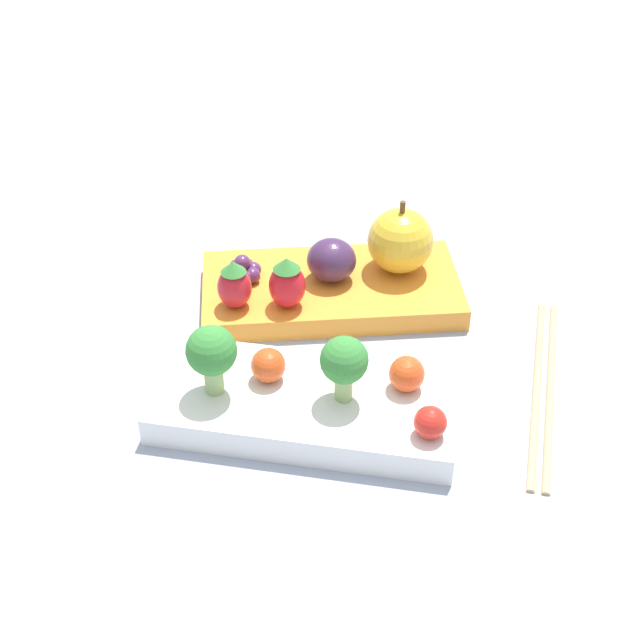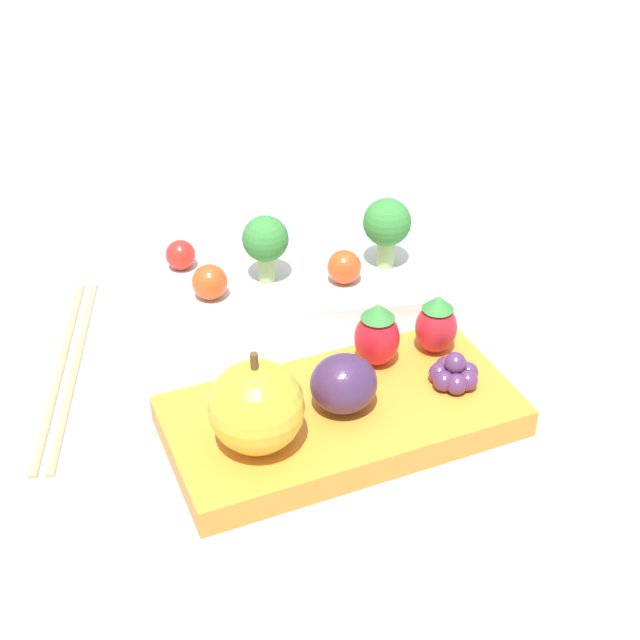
{
  "view_description": "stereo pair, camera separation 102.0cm",
  "coord_description": "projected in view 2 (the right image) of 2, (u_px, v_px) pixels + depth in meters",
  "views": [
    {
      "loc": [
        -0.02,
        0.53,
        0.45
      ],
      "look_at": [
        0.01,
        -0.0,
        0.03
      ],
      "focal_mm": 50.0,
      "sensor_mm": 36.0,
      "label": 1
    },
    {
      "loc": [
        -0.12,
        -0.48,
        0.37
      ],
      "look_at": [
        0.01,
        -0.0,
        0.03
      ],
      "focal_mm": 50.0,
      "sensor_mm": 36.0,
      "label": 2
    }
  ],
  "objects": [
    {
      "name": "ground_plane",
      "position": [
        311.0,
        358.0,
        0.62
      ],
      "size": [
        4.0,
        4.0,
        0.0
      ],
      "primitive_type": "plane",
      "color": "#939EB2"
    },
    {
      "name": "bento_box_savoury",
      "position": [
        303.0,
        290.0,
        0.67
      ],
      "size": [
        0.23,
        0.12,
        0.02
      ],
      "color": "white",
      "rests_on": "ground_plane"
    },
    {
      "name": "bento_box_fruit",
      "position": [
        341.0,
        416.0,
        0.55
      ],
      "size": [
        0.23,
        0.13,
        0.02
      ],
      "color": "orange",
      "rests_on": "ground_plane"
    },
    {
      "name": "broccoli_floret_0",
      "position": [
        266.0,
        241.0,
        0.64
      ],
      "size": [
        0.03,
        0.03,
        0.05
      ],
      "color": "#93B770",
      "rests_on": "bento_box_savoury"
    },
    {
      "name": "broccoli_floret_1",
      "position": [
        387.0,
        225.0,
        0.66
      ],
      "size": [
        0.04,
        0.04,
        0.05
      ],
      "color": "#93B770",
      "rests_on": "bento_box_savoury"
    },
    {
      "name": "cherry_tomato_0",
      "position": [
        210.0,
        282.0,
        0.63
      ],
      "size": [
        0.03,
        0.03,
        0.03
      ],
      "color": "#DB4C1E",
      "rests_on": "bento_box_savoury"
    },
    {
      "name": "cherry_tomato_1",
      "position": [
        344.0,
        267.0,
        0.65
      ],
      "size": [
        0.03,
        0.03,
        0.03
      ],
      "color": "#DB4C1E",
      "rests_on": "bento_box_savoury"
    },
    {
      "name": "cherry_tomato_2",
      "position": [
        181.0,
        255.0,
        0.67
      ],
      "size": [
        0.02,
        0.02,
        0.02
      ],
      "color": "red",
      "rests_on": "bento_box_savoury"
    },
    {
      "name": "apple",
      "position": [
        257.0,
        407.0,
        0.5
      ],
      "size": [
        0.06,
        0.06,
        0.06
      ],
      "color": "gold",
      "rests_on": "bento_box_fruit"
    },
    {
      "name": "strawberry_0",
      "position": [
        377.0,
        335.0,
        0.57
      ],
      "size": [
        0.03,
        0.03,
        0.05
      ],
      "color": "red",
      "rests_on": "bento_box_fruit"
    },
    {
      "name": "strawberry_1",
      "position": [
        436.0,
        324.0,
        0.58
      ],
      "size": [
        0.03,
        0.03,
        0.04
      ],
      "color": "red",
      "rests_on": "bento_box_fruit"
    },
    {
      "name": "plum",
      "position": [
        344.0,
        384.0,
        0.53
      ],
      "size": [
        0.04,
        0.04,
        0.04
      ],
      "color": "#42284C",
      "rests_on": "bento_box_fruit"
    },
    {
      "name": "grape_cluster",
      "position": [
        454.0,
        373.0,
        0.56
      ],
      "size": [
        0.03,
        0.03,
        0.02
      ],
      "color": "#562D5B",
      "rests_on": "bento_box_fruit"
    },
    {
      "name": "chopsticks_pair",
      "position": [
        67.0,
        366.0,
        0.6
      ],
      "size": [
        0.05,
        0.21,
        0.01
      ],
      "color": "tan",
      "rests_on": "ground_plane"
    }
  ]
}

